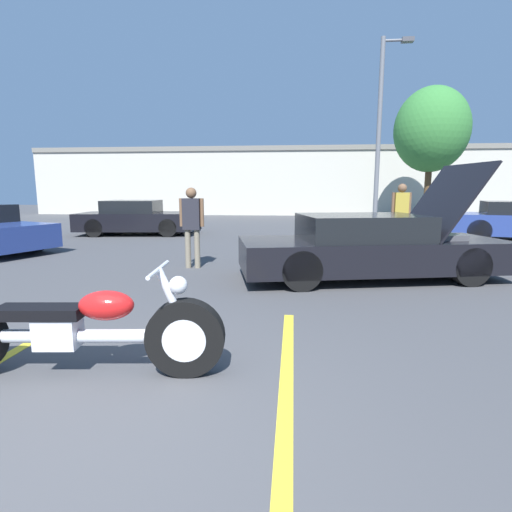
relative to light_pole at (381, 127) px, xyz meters
name	(u,v)px	position (x,y,z in m)	size (l,w,h in m)	color
ground_plane	(67,450)	(-4.80, -14.50, -4.08)	(80.00, 80.00, 0.00)	#474749
parking_stripe_middle	(285,410)	(-3.43, -13.91, -4.07)	(0.12, 4.64, 0.01)	yellow
far_building	(273,180)	(-4.80, 11.23, -1.74)	(32.00, 4.20, 4.40)	beige
light_pole	(381,127)	(0.00, 0.00, 0.00)	(1.21, 0.28, 7.39)	slate
tree_background	(431,130)	(3.45, 4.80, 0.53)	(3.64, 3.64, 6.71)	brown
motorcycle	(74,331)	(-5.30, -13.49, -3.66)	(2.64, 0.70, 0.98)	black
show_car_hood_open	(371,247)	(-1.95, -9.20, -3.49)	(5.04, 2.72, 2.12)	black
parked_car_mid_row	(137,218)	(-9.19, -2.33, -3.48)	(4.34, 2.39, 1.26)	black
spectator_near_motorcycle	(401,210)	(-0.46, -5.43, -2.99)	(0.52, 0.24, 1.81)	#333338
spectator_by_show_car	(192,221)	(-5.50, -8.51, -3.07)	(0.52, 0.22, 1.69)	gray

